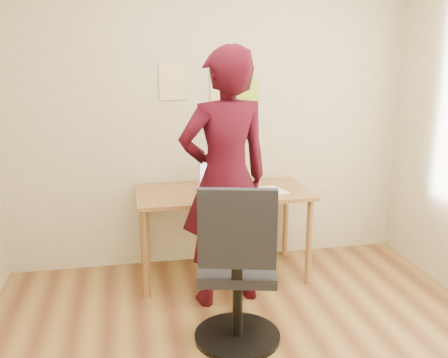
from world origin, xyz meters
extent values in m
cube|color=beige|center=(0.00, 1.77, 1.35)|extent=(3.50, 0.04, 2.70)
cube|color=olive|center=(0.04, 1.38, 0.72)|extent=(1.40, 0.70, 0.03)
cylinder|color=olive|center=(-0.61, 1.08, 0.35)|extent=(0.05, 0.05, 0.71)
cylinder|color=olive|center=(0.69, 1.08, 0.35)|extent=(0.05, 0.05, 0.71)
cylinder|color=olive|center=(-0.61, 1.68, 0.35)|extent=(0.05, 0.05, 0.71)
cylinder|color=olive|center=(0.69, 1.68, 0.35)|extent=(0.05, 0.05, 0.71)
cube|color=#B3B2BA|center=(-0.02, 1.41, 0.75)|extent=(0.33, 0.26, 0.01)
cube|color=black|center=(-0.02, 1.41, 0.75)|extent=(0.26, 0.16, 0.00)
cube|color=#B3B2BA|center=(0.01, 1.53, 0.85)|extent=(0.30, 0.12, 0.20)
cube|color=white|center=(0.01, 1.53, 0.85)|extent=(0.26, 0.10, 0.16)
cube|color=white|center=(0.43, 1.31, 0.74)|extent=(0.26, 0.31, 0.00)
cube|color=black|center=(0.20, 1.21, 0.74)|extent=(0.10, 0.12, 0.01)
cube|color=#3F4C59|center=(0.20, 1.21, 0.75)|extent=(0.08, 0.10, 0.00)
cube|color=#E6D089|center=(-0.32, 1.74, 1.60)|extent=(0.21, 0.00, 0.30)
cube|color=#E6D089|center=(0.11, 1.74, 1.54)|extent=(0.21, 0.00, 0.30)
cube|color=#96CB2D|center=(0.34, 1.74, 1.50)|extent=(0.18, 0.00, 0.24)
cube|color=black|center=(-0.06, 0.39, 0.50)|extent=(0.58, 0.58, 0.07)
cube|color=black|center=(-0.12, 0.17, 0.85)|extent=(0.46, 0.17, 0.48)
cube|color=black|center=(-0.11, 0.18, 0.61)|extent=(0.07, 0.06, 0.13)
cylinder|color=black|center=(-0.06, 0.39, 0.24)|extent=(0.07, 0.07, 0.48)
cylinder|color=black|center=(-0.06, 0.39, 0.02)|extent=(0.57, 0.57, 0.03)
imported|color=#330610|center=(-0.03, 0.95, 0.95)|extent=(0.77, 0.58, 1.89)
camera|label=1|loc=(-0.72, -2.47, 1.84)|focal=40.00mm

